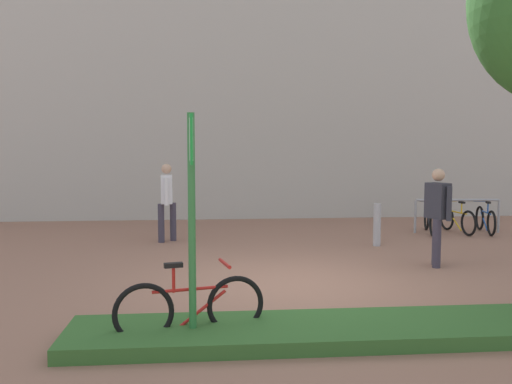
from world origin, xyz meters
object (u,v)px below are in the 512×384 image
at_px(parking_sign_post, 192,194).
at_px(person_suited_dark, 437,211).
at_px(bollard_steel, 377,225).
at_px(bike_rack_cluster, 457,219).
at_px(bike_at_sign, 191,307).
at_px(person_casual_tan, 167,197).

xyz_separation_m(parking_sign_post, person_suited_dark, (4.16, 3.35, -0.62)).
bearing_deg(bollard_steel, bike_rack_cluster, 31.22).
distance_m(bike_at_sign, person_suited_dark, 5.32).
bearing_deg(person_casual_tan, parking_sign_post, -83.32).
distance_m(parking_sign_post, person_suited_dark, 5.38).
distance_m(parking_sign_post, person_casual_tan, 6.33).
xyz_separation_m(bike_at_sign, person_suited_dark, (4.18, 3.23, 0.63)).
bearing_deg(person_casual_tan, person_suited_dark, -30.75).
bearing_deg(bollard_steel, parking_sign_post, -124.86).
bearing_deg(parking_sign_post, bike_rack_cluster, 47.84).
distance_m(bike_rack_cluster, bollard_steel, 2.89).
bearing_deg(bike_at_sign, bollard_steel, 54.36).
bearing_deg(parking_sign_post, bike_at_sign, 100.97).
xyz_separation_m(person_casual_tan, person_suited_dark, (4.89, -2.91, 0.00)).
distance_m(bollard_steel, person_casual_tan, 4.58).
bearing_deg(bike_rack_cluster, bike_at_sign, -132.76).
distance_m(bollard_steel, person_suited_dark, 2.11).
bearing_deg(person_casual_tan, bollard_steel, -11.58).
xyz_separation_m(parking_sign_post, person_casual_tan, (-0.73, 6.26, -0.62)).
bearing_deg(person_casual_tan, bike_rack_cluster, 4.84).
height_order(parking_sign_post, bike_at_sign, parking_sign_post).
bearing_deg(bollard_steel, person_casual_tan, 168.42).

